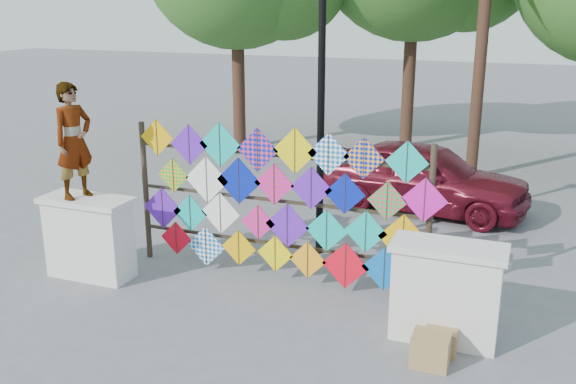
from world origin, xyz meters
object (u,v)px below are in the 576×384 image
object	(u,v)px
kite_rack	(280,204)
lamppost	(321,95)
sedan	(424,176)
vendor_woman	(74,141)

from	to	relation	value
kite_rack	lamppost	bearing A→B (deg)	81.30
sedan	lamppost	size ratio (longest dim) A/B	0.94
sedan	lamppost	xyz separation A→B (m)	(-1.23, -3.00, 1.98)
kite_rack	lamppost	distance (m)	1.95
kite_rack	vendor_woman	xyz separation A→B (m)	(-2.93, -0.93, 0.93)
sedan	lamppost	world-z (taller)	lamppost
vendor_woman	lamppost	size ratio (longest dim) A/B	0.39
lamppost	vendor_woman	bearing A→B (deg)	-144.82
lamppost	sedan	bearing A→B (deg)	67.62
vendor_woman	sedan	world-z (taller)	vendor_woman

